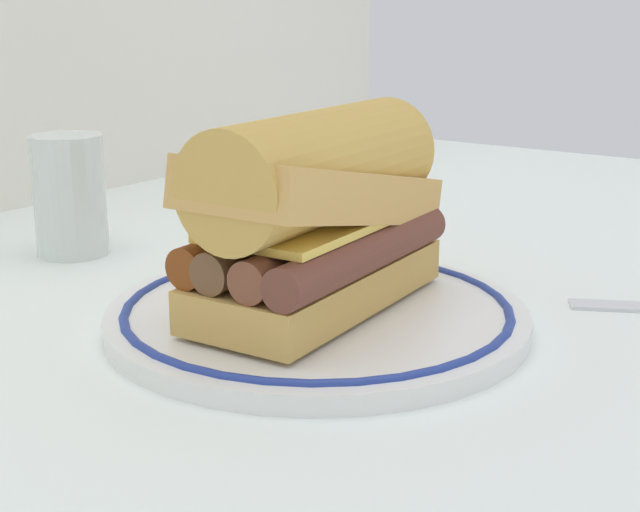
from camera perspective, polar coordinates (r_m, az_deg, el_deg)
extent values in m
plane|color=white|center=(0.58, -1.46, -4.08)|extent=(1.50, 1.50, 0.00)
cylinder|color=white|center=(0.57, 0.00, -3.75)|extent=(0.26, 0.26, 0.01)
torus|color=navy|center=(0.57, 0.00, -3.18)|extent=(0.24, 0.24, 0.01)
cube|color=tan|center=(0.57, 0.00, -1.65)|extent=(0.19, 0.09, 0.03)
cylinder|color=brown|center=(0.54, 3.07, 0.32)|extent=(0.18, 0.03, 0.02)
cylinder|color=brown|center=(0.55, 1.00, 0.66)|extent=(0.18, 0.03, 0.02)
cylinder|color=brown|center=(0.57, -0.98, 0.98)|extent=(0.18, 0.03, 0.02)
cylinder|color=brown|center=(0.58, -2.89, 1.28)|extent=(0.18, 0.03, 0.02)
cube|color=#EFC64C|center=(0.56, 0.00, 2.29)|extent=(0.16, 0.08, 0.01)
cube|color=tan|center=(0.55, 0.00, 4.06)|extent=(0.19, 0.09, 0.07)
cylinder|color=gold|center=(0.55, 0.00, 5.59)|extent=(0.19, 0.08, 0.07)
cylinder|color=silver|center=(0.75, -15.43, 3.69)|extent=(0.06, 0.06, 0.10)
cylinder|color=gold|center=(0.75, -15.34, 2.39)|extent=(0.05, 0.05, 0.06)
cube|color=silver|center=(0.64, 19.13, -2.93)|extent=(0.05, 0.08, 0.01)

